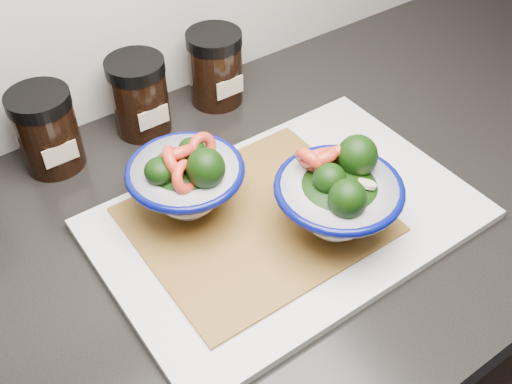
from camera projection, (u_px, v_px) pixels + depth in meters
countertop at (181, 266)px, 0.72m from camera, size 3.50×0.60×0.04m
cutting_board at (287, 219)px, 0.73m from camera, size 0.45×0.30×0.01m
bamboo_mat at (256, 219)px, 0.72m from camera, size 0.28×0.24×0.00m
bowl_left at (187, 180)px, 0.70m from camera, size 0.14×0.14×0.11m
bowl_right at (338, 197)px, 0.68m from camera, size 0.15×0.15×0.11m
spice_jar_b at (47, 130)px, 0.78m from camera, size 0.08×0.08×0.11m
spice_jar_c at (139, 96)px, 0.84m from camera, size 0.08×0.08×0.11m
spice_jar_d at (215, 68)px, 0.89m from camera, size 0.08×0.08×0.11m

